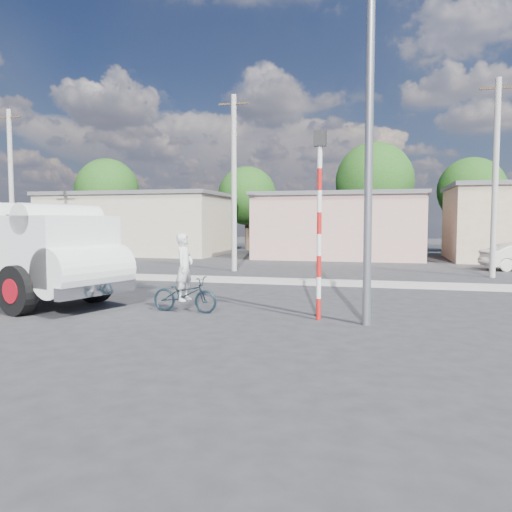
% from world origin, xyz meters
% --- Properties ---
extents(ground_plane, '(120.00, 120.00, 0.00)m').
position_xyz_m(ground_plane, '(0.00, 0.00, 0.00)').
color(ground_plane, '#272729').
rests_on(ground_plane, ground).
extents(median, '(40.00, 0.80, 0.16)m').
position_xyz_m(median, '(0.00, 8.00, 0.08)').
color(median, '#99968E').
rests_on(median, ground).
extents(truck, '(7.12, 4.32, 2.77)m').
position_xyz_m(truck, '(-5.29, 1.89, 1.54)').
color(truck, black).
rests_on(truck, ground).
extents(bicycle, '(1.76, 0.70, 0.91)m').
position_xyz_m(bicycle, '(-0.20, 1.66, 0.45)').
color(bicycle, black).
rests_on(bicycle, ground).
extents(cyclist, '(0.44, 0.64, 1.70)m').
position_xyz_m(cyclist, '(-0.20, 1.66, 0.85)').
color(cyclist, silver).
rests_on(cyclist, ground).
extents(traffic_pole, '(0.28, 0.18, 4.36)m').
position_xyz_m(traffic_pole, '(3.20, 1.50, 2.59)').
color(traffic_pole, red).
rests_on(traffic_pole, ground).
extents(streetlight, '(2.34, 0.22, 9.00)m').
position_xyz_m(streetlight, '(4.14, 1.20, 4.96)').
color(streetlight, slate).
rests_on(streetlight, ground).
extents(building_row, '(37.80, 7.30, 4.44)m').
position_xyz_m(building_row, '(1.10, 22.00, 2.13)').
color(building_row, '#BFAD90').
rests_on(building_row, ground).
extents(tree_row, '(34.13, 7.32, 8.10)m').
position_xyz_m(tree_row, '(-2.27, 28.62, 4.83)').
color(tree_row, '#38281E').
rests_on(tree_row, ground).
extents(utility_poles, '(35.40, 0.24, 8.00)m').
position_xyz_m(utility_poles, '(3.25, 12.00, 4.07)').
color(utility_poles, '#99968E').
rests_on(utility_poles, ground).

